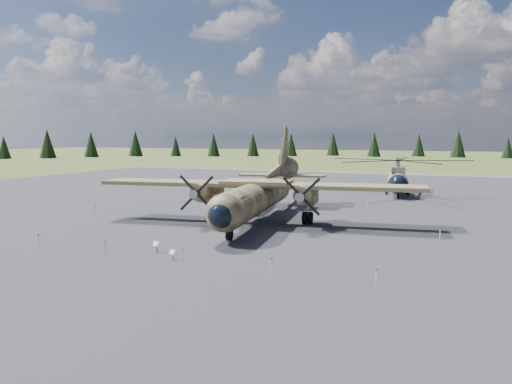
% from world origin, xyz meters
% --- Properties ---
extents(ground, '(500.00, 500.00, 0.00)m').
position_xyz_m(ground, '(0.00, 0.00, 0.00)').
color(ground, '#4D5023').
rests_on(ground, ground).
extents(apron, '(120.00, 120.00, 0.04)m').
position_xyz_m(apron, '(0.00, 10.00, 0.00)').
color(apron, '#56565B').
rests_on(apron, ground).
extents(transport_plane, '(29.59, 26.67, 9.74)m').
position_xyz_m(transport_plane, '(0.58, 2.52, 2.80)').
color(transport_plane, '#35381E').
rests_on(transport_plane, ground).
extents(helicopter_near, '(21.70, 23.76, 4.85)m').
position_xyz_m(helicopter_near, '(9.75, 28.13, 3.44)').
color(helicopter_near, slate).
rests_on(helicopter_near, ground).
extents(info_placard_left, '(0.53, 0.32, 0.78)m').
position_xyz_m(info_placard_left, '(-0.98, -11.95, 0.52)').
color(info_placard_left, gray).
rests_on(info_placard_left, ground).
extents(info_placard_right, '(0.46, 0.28, 0.68)m').
position_xyz_m(info_placard_right, '(1.19, -13.32, 0.45)').
color(info_placard_right, gray).
rests_on(info_placard_right, ground).
extents(barrier_fence, '(33.12, 29.62, 0.85)m').
position_xyz_m(barrier_fence, '(-0.46, -0.08, 0.51)').
color(barrier_fence, white).
rests_on(barrier_fence, ground).
extents(treeline, '(331.64, 343.65, 10.99)m').
position_xyz_m(treeline, '(-1.50, -2.27, 4.77)').
color(treeline, black).
rests_on(treeline, ground).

